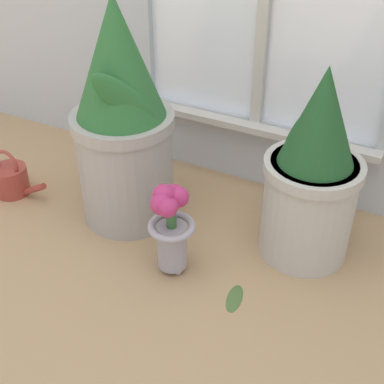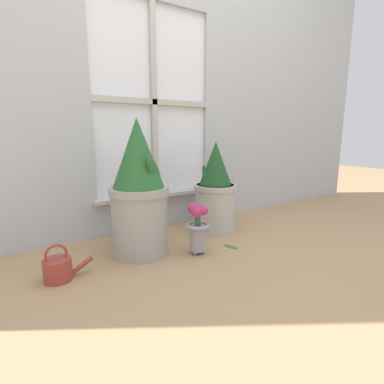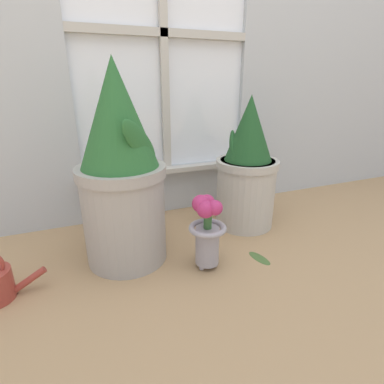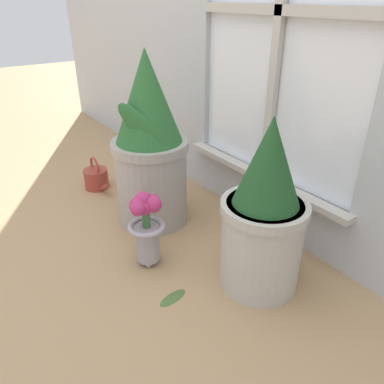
% 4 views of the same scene
% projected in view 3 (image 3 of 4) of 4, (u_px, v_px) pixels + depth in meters
% --- Properties ---
extents(ground_plane, '(10.00, 10.00, 0.00)m').
position_uv_depth(ground_plane, '(226.00, 281.00, 1.05)').
color(ground_plane, tan).
extents(potted_plant_left, '(0.32, 0.32, 0.74)m').
position_uv_depth(potted_plant_left, '(121.00, 172.00, 1.07)').
color(potted_plant_left, '#9E9993').
rests_on(potted_plant_left, ground_plane).
extents(potted_plant_right, '(0.29, 0.29, 0.61)m').
position_uv_depth(potted_plant_right, '(247.00, 170.00, 1.38)').
color(potted_plant_right, '#B7B2A8').
rests_on(potted_plant_right, ground_plane).
extents(flower_vase, '(0.14, 0.14, 0.29)m').
position_uv_depth(flower_vase, '(207.00, 226.00, 1.07)').
color(flower_vase, '#99939E').
rests_on(flower_vase, ground_plane).
extents(fallen_leaf, '(0.06, 0.12, 0.01)m').
position_uv_depth(fallen_leaf, '(260.00, 257.00, 1.18)').
color(fallen_leaf, '#476633').
rests_on(fallen_leaf, ground_plane).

